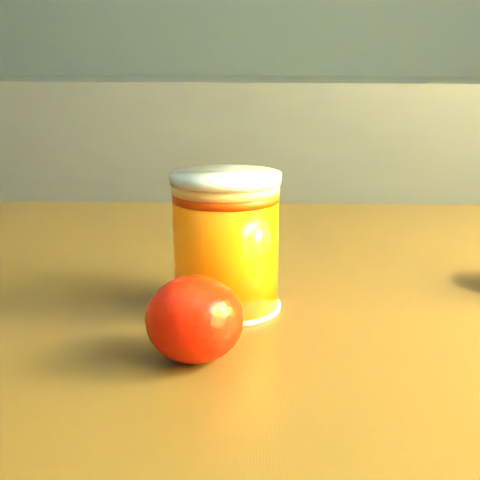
# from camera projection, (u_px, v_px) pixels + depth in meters

# --- Properties ---
(kitchen_counter) EXTENTS (3.15, 0.60, 0.90)m
(kitchen_counter) POSITION_uv_depth(u_px,v_px,m) (30.00, 246.00, 1.84)
(kitchen_counter) COLOR #4F4E54
(kitchen_counter) RESTS_ON ground
(table) EXTENTS (1.10, 0.84, 0.77)m
(table) POSITION_uv_depth(u_px,v_px,m) (369.00, 419.00, 0.53)
(table) COLOR brown
(table) RESTS_ON ground
(juice_glass) EXTENTS (0.08, 0.08, 0.10)m
(juice_glass) POSITION_uv_depth(u_px,v_px,m) (226.00, 243.00, 0.48)
(juice_glass) COLOR #E46004
(juice_glass) RESTS_ON table
(orange_front) EXTENTS (0.08, 0.08, 0.05)m
(orange_front) POSITION_uv_depth(u_px,v_px,m) (195.00, 319.00, 0.40)
(orange_front) COLOR #F51904
(orange_front) RESTS_ON table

